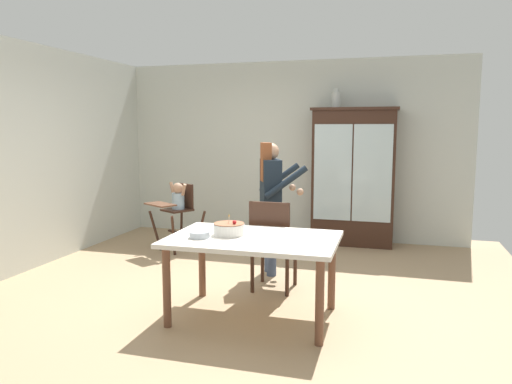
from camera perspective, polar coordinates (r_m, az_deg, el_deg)
ground_plane at (r=5.18m, az=-2.44°, el=-11.46°), size 6.24×6.24×0.00m
wall_back at (r=7.45m, az=3.99°, el=4.96°), size 5.32×0.06×2.70m
wall_left at (r=6.27m, az=-26.00°, el=3.71°), size 0.06×5.32×2.70m
china_cabinet at (r=7.06m, az=11.51°, el=1.80°), size 1.22×0.48×1.98m
ceramic_vase at (r=7.07m, az=9.51°, el=10.81°), size 0.13×0.13×0.27m
high_chair_with_toddler at (r=6.69m, az=-9.34°, el=-1.42°), size 0.78×0.84×0.95m
adult_person at (r=5.50m, az=1.82°, el=0.04°), size 0.64×0.63×1.53m
dining_table at (r=4.26m, az=-0.34°, el=-6.56°), size 1.49×0.99×0.74m
birthday_cake at (r=4.32m, az=-3.22°, el=-4.40°), size 0.28×0.28×0.19m
serving_bowl at (r=4.24m, az=-6.73°, el=-5.06°), size 0.18×0.18×0.05m
dining_chair_far_side at (r=4.95m, az=1.90°, el=-5.68°), size 0.45×0.45×0.96m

